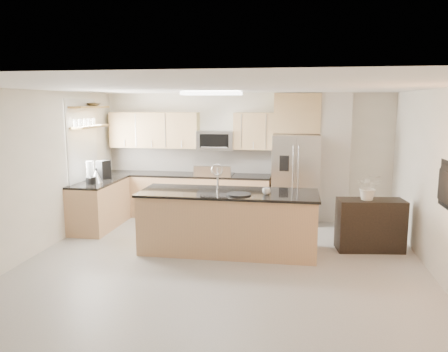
% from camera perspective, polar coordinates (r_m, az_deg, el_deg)
% --- Properties ---
extents(floor, '(6.50, 6.50, 0.00)m').
position_cam_1_polar(floor, '(6.45, -0.69, -12.29)').
color(floor, '#AFACA7').
rests_on(floor, ground).
extents(ceiling, '(6.00, 6.50, 0.02)m').
position_cam_1_polar(ceiling, '(5.99, -0.74, 11.47)').
color(ceiling, white).
rests_on(ceiling, wall_back).
extents(wall_back, '(6.00, 0.02, 2.60)m').
position_cam_1_polar(wall_back, '(9.27, 2.81, 2.72)').
color(wall_back, beige).
rests_on(wall_back, floor).
extents(wall_front, '(6.00, 0.02, 2.60)m').
position_cam_1_polar(wall_front, '(3.05, -11.70, -11.75)').
color(wall_front, beige).
rests_on(wall_front, floor).
extents(wall_left, '(0.02, 6.50, 2.60)m').
position_cam_1_polar(wall_left, '(7.24, -24.80, -0.08)').
color(wall_left, beige).
rests_on(wall_left, floor).
extents(wall_right, '(0.02, 6.50, 2.60)m').
position_cam_1_polar(wall_right, '(6.30, 27.23, -1.56)').
color(wall_right, beige).
rests_on(wall_right, floor).
extents(back_counter, '(3.55, 0.66, 1.44)m').
position_cam_1_polar(back_counter, '(9.31, -4.97, -2.43)').
color(back_counter, tan).
rests_on(back_counter, floor).
extents(left_counter, '(0.66, 1.50, 0.92)m').
position_cam_1_polar(left_counter, '(8.81, -15.93, -3.55)').
color(left_counter, tan).
rests_on(left_counter, floor).
extents(range, '(0.76, 0.64, 1.14)m').
position_cam_1_polar(range, '(9.17, -1.20, -2.59)').
color(range, black).
rests_on(range, floor).
extents(upper_cabinets, '(3.50, 0.33, 0.75)m').
position_cam_1_polar(upper_cabinets, '(9.30, -5.32, 5.96)').
color(upper_cabinets, tan).
rests_on(upper_cabinets, wall_back).
extents(microwave, '(0.76, 0.40, 0.40)m').
position_cam_1_polar(microwave, '(9.12, -1.08, 4.70)').
color(microwave, '#B3B3B5').
rests_on(microwave, upper_cabinets).
extents(refrigerator, '(0.92, 0.78, 1.78)m').
position_cam_1_polar(refrigerator, '(8.90, 9.30, -0.35)').
color(refrigerator, '#B3B3B5').
rests_on(refrigerator, floor).
extents(partition_column, '(0.60, 0.30, 2.60)m').
position_cam_1_polar(partition_column, '(9.09, 14.18, 2.31)').
color(partition_column, beige).
rests_on(partition_column, floor).
extents(window, '(0.04, 1.15, 1.65)m').
position_cam_1_polar(window, '(8.76, -18.08, 4.17)').
color(window, white).
rests_on(window, wall_left).
extents(shelf_lower, '(0.30, 1.20, 0.04)m').
position_cam_1_polar(shelf_lower, '(8.77, -17.14, 6.19)').
color(shelf_lower, olive).
rests_on(shelf_lower, wall_left).
extents(shelf_upper, '(0.30, 1.20, 0.04)m').
position_cam_1_polar(shelf_upper, '(8.76, -17.26, 8.60)').
color(shelf_upper, olive).
rests_on(shelf_upper, wall_left).
extents(ceiling_fixture, '(1.00, 0.50, 0.06)m').
position_cam_1_polar(ceiling_fixture, '(7.64, -1.60, 10.75)').
color(ceiling_fixture, white).
rests_on(ceiling_fixture, ceiling).
extents(island, '(2.87, 1.04, 1.41)m').
position_cam_1_polar(island, '(7.12, 0.57, -5.94)').
color(island, tan).
rests_on(island, floor).
extents(credenza, '(1.11, 0.58, 0.85)m').
position_cam_1_polar(credenza, '(7.57, 18.55, -6.08)').
color(credenza, black).
rests_on(credenza, floor).
extents(cup, '(0.13, 0.13, 0.10)m').
position_cam_1_polar(cup, '(6.83, 5.56, -1.99)').
color(cup, white).
rests_on(cup, island).
extents(platter, '(0.42, 0.42, 0.02)m').
position_cam_1_polar(platter, '(6.76, 1.94, -2.40)').
color(platter, black).
rests_on(platter, island).
extents(blender, '(0.18, 0.18, 0.42)m').
position_cam_1_polar(blender, '(8.41, -17.06, 0.26)').
color(blender, black).
rests_on(blender, left_counter).
extents(kettle, '(0.22, 0.22, 0.28)m').
position_cam_1_polar(kettle, '(8.50, -16.36, -0.03)').
color(kettle, '#B3B3B5').
rests_on(kettle, left_counter).
extents(coffee_maker, '(0.26, 0.29, 0.35)m').
position_cam_1_polar(coffee_maker, '(8.95, -15.49, 0.77)').
color(coffee_maker, black).
rests_on(coffee_maker, left_counter).
extents(bowl, '(0.34, 0.34, 0.08)m').
position_cam_1_polar(bowl, '(8.95, -16.67, 9.01)').
color(bowl, '#B3B3B5').
rests_on(bowl, shelf_upper).
extents(flower_vase, '(0.59, 0.52, 0.64)m').
position_cam_1_polar(flower_vase, '(7.37, 18.41, -0.54)').
color(flower_vase, beige).
rests_on(flower_vase, credenza).
extents(television, '(0.14, 1.08, 0.62)m').
position_cam_1_polar(television, '(6.08, 27.03, -1.44)').
color(television, black).
rests_on(television, wall_right).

